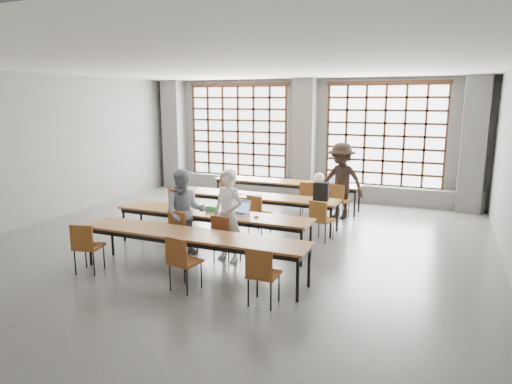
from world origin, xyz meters
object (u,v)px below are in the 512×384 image
Objects in this scene: mouse at (256,216)px; chair_near_mid at (182,258)px; chair_front_right at (224,234)px; red_pouch at (89,244)px; chair_near_left at (86,243)px; green_box at (212,209)px; desk_row_a at (286,184)px; desk_row_d at (192,237)px; student_male at (228,216)px; chair_back_left at (229,188)px; chair_back_mid at (308,195)px; laptop_front at (240,211)px; student_back at (341,181)px; backpack at (321,191)px; chair_mid_left at (178,202)px; chair_mid_right at (320,217)px; desk_row_b at (253,198)px; student_female at (185,212)px; phone at (218,214)px; plastic_bag at (319,178)px; chair_front_left at (181,228)px; laptop_back at (335,182)px; chair_mid_centre at (258,210)px; desk_row_c at (212,216)px; chair_back_right at (338,198)px.

chair_near_mid is at bearing -100.77° from mouse.
red_pouch is at bearing -145.29° from chair_front_right.
chair_near_left is 2.46m from green_box.
desk_row_a is 5.23m from desk_row_d.
desk_row_a is 4.55× the size of chair_near_mid.
green_box is at bearing 174.29° from mouse.
red_pouch is (-1.92, -1.44, -0.34)m from student_male.
desk_row_a is 1.56m from chair_back_left.
chair_near_mid is at bearing -73.59° from green_box.
laptop_front reaches higher than chair_back_mid.
chair_back_mid is at bearing -0.05° from chair_back_left.
green_box is at bearing -105.21° from student_back.
mouse is at bearing -116.45° from backpack.
desk_row_d is 1.54m from green_box.
chair_back_mid is 1.00× the size of chair_near_left.
chair_mid_left and chair_mid_right have the same top height.
green_box is (-0.62, 2.10, 0.24)m from chair_near_mid.
mouse is (0.87, -1.86, 0.08)m from desk_row_b.
chair_near_left is (-1.49, -5.86, -0.13)m from desk_row_a.
chair_back_left is at bearing 75.67° from student_female.
chair_back_mid is 3.94m from student_female.
laptop_front is (0.18, 1.50, 0.13)m from desk_row_d.
phone reaches higher than desk_row_a.
chair_mid_right is 3.08× the size of plastic_bag.
laptop_back reaches higher than chair_front_left.
desk_row_b is 16.00× the size of green_box.
laptop_front is at bearing -84.86° from chair_mid_centre.
desk_row_c is 0.80m from student_male.
chair_mid_centre is 3.68m from chair_near_left.
chair_mid_centre is (0.27, -2.62, -0.13)m from desk_row_a.
chair_mid_centre reaches higher than green_box.
student_back is 3.46m from mouse.
chair_back_mid reaches higher than desk_row_d.
chair_front_right is (0.13, -1.84, 0.00)m from chair_mid_centre.
plastic_bag is at bearing 44.00° from student_female.
laptop_back is at bearing 90.42° from student_male.
chair_mid_centre is 2.77m from plastic_bag.
phone is (-0.77, -0.08, -0.01)m from mouse.
laptop_front is at bearing 92.06° from chair_front_right.
chair_near_left is (-1.76, -3.24, 0.00)m from chair_mid_centre.
plastic_bag reaches higher than chair_mid_right.
desk_row_b is at bearing 81.08° from chair_front_left.
chair_front_left is 2.20× the size of backpack.
chair_back_right is 0.42m from student_back.
chair_mid_right reaches higher than phone.
chair_back_mid is 1.00× the size of chair_front_left.
laptop_back reaches higher than desk_row_a.
chair_mid_centre is 1.40m from chair_mid_right.
desk_row_c is 40.82× the size of mouse.
plastic_bag is (2.39, 5.91, 0.34)m from chair_near_left.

